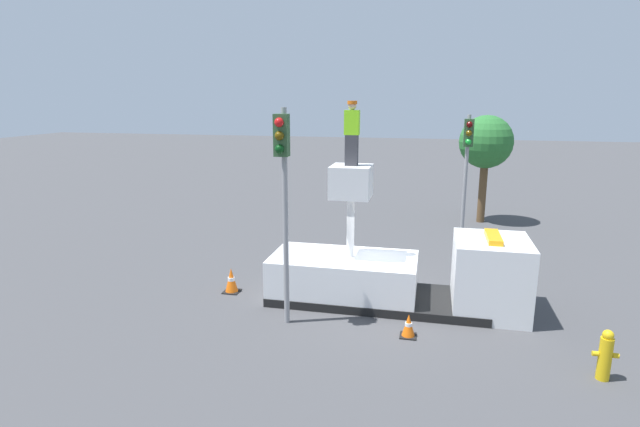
{
  "coord_description": "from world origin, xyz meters",
  "views": [
    {
      "loc": [
        1.36,
        -13.54,
        5.77
      ],
      "look_at": [
        -1.47,
        -0.95,
        2.76
      ],
      "focal_mm": 28.0,
      "sensor_mm": 36.0,
      "label": 1
    }
  ],
  "objects_px": {
    "traffic_light_across": "(467,156)",
    "traffic_cone_rear": "(231,281)",
    "worker": "(352,133)",
    "traffic_light_pole": "(283,176)",
    "tree_left_bg": "(486,143)",
    "bucket_truck": "(398,275)",
    "fire_hydrant": "(605,355)",
    "traffic_cone_curbside": "(408,326)"
  },
  "relations": [
    {
      "from": "bucket_truck",
      "to": "fire_hydrant",
      "type": "height_order",
      "value": "bucket_truck"
    },
    {
      "from": "worker",
      "to": "traffic_cone_rear",
      "type": "xyz_separation_m",
      "value": [
        -3.58,
        -0.25,
        -4.45
      ]
    },
    {
      "from": "traffic_light_across",
      "to": "fire_hydrant",
      "type": "height_order",
      "value": "traffic_light_across"
    },
    {
      "from": "worker",
      "to": "fire_hydrant",
      "type": "height_order",
      "value": "worker"
    },
    {
      "from": "worker",
      "to": "traffic_light_pole",
      "type": "xyz_separation_m",
      "value": [
        -1.35,
        -2.03,
        -0.9
      ]
    },
    {
      "from": "fire_hydrant",
      "to": "traffic_cone_curbside",
      "type": "bearing_deg",
      "value": 165.64
    },
    {
      "from": "traffic_light_across",
      "to": "tree_left_bg",
      "type": "bearing_deg",
      "value": 77.27
    },
    {
      "from": "bucket_truck",
      "to": "traffic_light_pole",
      "type": "xyz_separation_m",
      "value": [
        -2.74,
        -2.03,
        3.07
      ]
    },
    {
      "from": "bucket_truck",
      "to": "traffic_light_pole",
      "type": "height_order",
      "value": "traffic_light_pole"
    },
    {
      "from": "worker",
      "to": "traffic_light_pole",
      "type": "height_order",
      "value": "worker"
    },
    {
      "from": "fire_hydrant",
      "to": "traffic_cone_rear",
      "type": "bearing_deg",
      "value": 163.51
    },
    {
      "from": "tree_left_bg",
      "to": "bucket_truck",
      "type": "bearing_deg",
      "value": -106.64
    },
    {
      "from": "tree_left_bg",
      "to": "traffic_light_pole",
      "type": "bearing_deg",
      "value": -115.08
    },
    {
      "from": "worker",
      "to": "traffic_light_pole",
      "type": "bearing_deg",
      "value": -123.6
    },
    {
      "from": "traffic_cone_curbside",
      "to": "traffic_light_across",
      "type": "bearing_deg",
      "value": 77.96
    },
    {
      "from": "fire_hydrant",
      "to": "tree_left_bg",
      "type": "xyz_separation_m",
      "value": [
        -1.33,
        13.63,
        3.17
      ]
    },
    {
      "from": "worker",
      "to": "traffic_light_pole",
      "type": "distance_m",
      "value": 2.6
    },
    {
      "from": "traffic_cone_rear",
      "to": "traffic_light_across",
      "type": "bearing_deg",
      "value": 39.73
    },
    {
      "from": "traffic_cone_rear",
      "to": "traffic_cone_curbside",
      "type": "xyz_separation_m",
      "value": [
        5.38,
        -1.76,
        -0.08
      ]
    },
    {
      "from": "bucket_truck",
      "to": "traffic_light_across",
      "type": "relative_size",
      "value": 1.39
    },
    {
      "from": "worker",
      "to": "tree_left_bg",
      "type": "relative_size",
      "value": 0.35
    },
    {
      "from": "bucket_truck",
      "to": "worker",
      "type": "bearing_deg",
      "value": 180.0
    },
    {
      "from": "traffic_cone_rear",
      "to": "tree_left_bg",
      "type": "xyz_separation_m",
      "value": [
        8.13,
        10.83,
        3.36
      ]
    },
    {
      "from": "traffic_light_across",
      "to": "traffic_cone_curbside",
      "type": "height_order",
      "value": "traffic_light_across"
    },
    {
      "from": "traffic_light_across",
      "to": "traffic_cone_rear",
      "type": "xyz_separation_m",
      "value": [
        -7.0,
        -5.82,
        -3.29
      ]
    },
    {
      "from": "bucket_truck",
      "to": "traffic_cone_curbside",
      "type": "height_order",
      "value": "bucket_truck"
    },
    {
      "from": "worker",
      "to": "traffic_light_across",
      "type": "xyz_separation_m",
      "value": [
        3.42,
        5.56,
        -1.16
      ]
    },
    {
      "from": "bucket_truck",
      "to": "worker",
      "type": "distance_m",
      "value": 4.21
    },
    {
      "from": "fire_hydrant",
      "to": "traffic_cone_rear",
      "type": "relative_size",
      "value": 1.47
    },
    {
      "from": "traffic_light_pole",
      "to": "traffic_cone_curbside",
      "type": "bearing_deg",
      "value": 0.35
    },
    {
      "from": "traffic_cone_rear",
      "to": "traffic_cone_curbside",
      "type": "relative_size",
      "value": 1.29
    },
    {
      "from": "traffic_light_pole",
      "to": "fire_hydrant",
      "type": "relative_size",
      "value": 4.97
    },
    {
      "from": "bucket_truck",
      "to": "traffic_light_pole",
      "type": "relative_size",
      "value": 1.29
    },
    {
      "from": "traffic_cone_rear",
      "to": "traffic_cone_curbside",
      "type": "bearing_deg",
      "value": -18.07
    },
    {
      "from": "fire_hydrant",
      "to": "traffic_cone_rear",
      "type": "distance_m",
      "value": 9.87
    },
    {
      "from": "bucket_truck",
      "to": "traffic_cone_rear",
      "type": "relative_size",
      "value": 9.43
    },
    {
      "from": "bucket_truck",
      "to": "fire_hydrant",
      "type": "xyz_separation_m",
      "value": [
        4.49,
        -3.06,
        -0.3
      ]
    },
    {
      "from": "bucket_truck",
      "to": "traffic_cone_rear",
      "type": "distance_m",
      "value": 5.0
    },
    {
      "from": "traffic_light_across",
      "to": "traffic_cone_rear",
      "type": "relative_size",
      "value": 6.81
    },
    {
      "from": "worker",
      "to": "fire_hydrant",
      "type": "bearing_deg",
      "value": -27.46
    },
    {
      "from": "traffic_light_pole",
      "to": "tree_left_bg",
      "type": "bearing_deg",
      "value": 64.92
    },
    {
      "from": "traffic_light_pole",
      "to": "fire_hydrant",
      "type": "xyz_separation_m",
      "value": [
        7.23,
        -1.03,
        -3.37
      ]
    }
  ]
}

